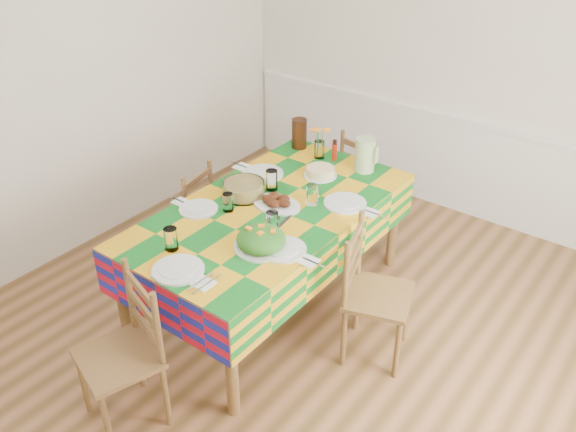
% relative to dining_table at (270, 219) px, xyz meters
% --- Properties ---
extents(room, '(4.58, 5.08, 2.78)m').
position_rel_dining_table_xyz_m(room, '(0.44, -0.35, 0.62)').
color(room, brown).
rests_on(room, ground).
extents(wainscot, '(4.41, 0.06, 0.92)m').
position_rel_dining_table_xyz_m(wainscot, '(0.44, 2.14, -0.25)').
color(wainscot, white).
rests_on(wainscot, room).
extents(dining_table, '(1.15, 2.13, 0.83)m').
position_rel_dining_table_xyz_m(dining_table, '(0.00, 0.00, 0.00)').
color(dining_table, brown).
rests_on(dining_table, room).
extents(setting_near_head, '(0.50, 0.34, 0.15)m').
position_rel_dining_table_xyz_m(setting_near_head, '(-0.03, -0.85, 0.13)').
color(setting_near_head, white).
rests_on(setting_near_head, dining_table).
extents(setting_left_near, '(0.49, 0.29, 0.13)m').
position_rel_dining_table_xyz_m(setting_left_near, '(-0.32, -0.28, 0.12)').
color(setting_left_near, white).
rests_on(setting_left_near, dining_table).
extents(setting_left_far, '(0.58, 0.34, 0.15)m').
position_rel_dining_table_xyz_m(setting_left_far, '(-0.29, 0.31, 0.13)').
color(setting_left_far, white).
rests_on(setting_left_far, dining_table).
extents(setting_right_near, '(0.56, 0.32, 0.14)m').
position_rel_dining_table_xyz_m(setting_right_near, '(0.33, -0.31, 0.13)').
color(setting_right_near, white).
rests_on(setting_right_near, dining_table).
extents(setting_right_far, '(0.57, 0.33, 0.14)m').
position_rel_dining_table_xyz_m(setting_right_far, '(0.33, 0.31, 0.13)').
color(setting_right_far, white).
rests_on(setting_right_far, dining_table).
extents(meat_platter, '(0.37, 0.26, 0.07)m').
position_rel_dining_table_xyz_m(meat_platter, '(0.02, 0.05, 0.12)').
color(meat_platter, white).
rests_on(meat_platter, dining_table).
extents(salad_platter, '(0.35, 0.35, 0.15)m').
position_rel_dining_table_xyz_m(salad_platter, '(0.26, -0.42, 0.15)').
color(salad_platter, white).
rests_on(salad_platter, dining_table).
extents(pasta_bowl, '(0.30, 0.30, 0.11)m').
position_rel_dining_table_xyz_m(pasta_bowl, '(-0.25, 0.02, 0.15)').
color(pasta_bowl, white).
rests_on(pasta_bowl, dining_table).
extents(cake, '(0.25, 0.25, 0.07)m').
position_rel_dining_table_xyz_m(cake, '(0.01, 0.60, 0.13)').
color(cake, white).
rests_on(cake, dining_table).
extents(serving_utensils, '(0.15, 0.33, 0.01)m').
position_rel_dining_table_xyz_m(serving_utensils, '(0.17, -0.09, 0.10)').
color(serving_utensils, black).
rests_on(serving_utensils, dining_table).
extents(flower_vase, '(0.17, 0.14, 0.27)m').
position_rel_dining_table_xyz_m(flower_vase, '(-0.18, 0.86, 0.21)').
color(flower_vase, white).
rests_on(flower_vase, dining_table).
extents(hot_sauce, '(0.04, 0.04, 0.17)m').
position_rel_dining_table_xyz_m(hot_sauce, '(-0.06, 0.89, 0.18)').
color(hot_sauce, red).
rests_on(hot_sauce, dining_table).
extents(green_pitcher, '(0.15, 0.15, 0.27)m').
position_rel_dining_table_xyz_m(green_pitcher, '(0.23, 0.89, 0.23)').
color(green_pitcher, '#A6C289').
rests_on(green_pitcher, dining_table).
extents(tea_pitcher, '(0.12, 0.12, 0.25)m').
position_rel_dining_table_xyz_m(tea_pitcher, '(-0.42, 0.92, 0.22)').
color(tea_pitcher, black).
rests_on(tea_pitcher, dining_table).
extents(name_card, '(0.08, 0.03, 0.02)m').
position_rel_dining_table_xyz_m(name_card, '(-0.01, -1.04, 0.10)').
color(name_card, white).
rests_on(name_card, dining_table).
extents(chair_near, '(0.54, 0.53, 0.99)m').
position_rel_dining_table_xyz_m(chair_near, '(0.01, -1.35, -0.25)').
color(chair_near, brown).
rests_on(chair_near, room).
extents(chair_far, '(0.47, 0.46, 0.92)m').
position_rel_dining_table_xyz_m(chair_far, '(-0.01, 1.35, -0.28)').
color(chair_far, brown).
rests_on(chair_far, room).
extents(chair_left, '(0.44, 0.45, 0.89)m').
position_rel_dining_table_xyz_m(chair_left, '(-0.86, 0.01, -0.29)').
color(chair_left, brown).
rests_on(chair_left, room).
extents(chair_right, '(0.53, 0.54, 0.98)m').
position_rel_dining_table_xyz_m(chair_right, '(0.85, -0.01, -0.25)').
color(chair_right, brown).
rests_on(chair_right, room).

